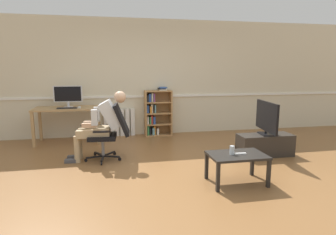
% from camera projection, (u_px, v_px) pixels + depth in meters
% --- Properties ---
extents(ground_plane, '(18.00, 18.00, 0.00)m').
position_uv_depth(ground_plane, '(169.00, 172.00, 4.35)').
color(ground_plane, brown).
extents(back_wall, '(12.00, 0.13, 2.70)m').
position_uv_depth(back_wall, '(147.00, 78.00, 6.68)').
color(back_wall, beige).
rests_on(back_wall, ground_plane).
extents(computer_desk, '(1.34, 0.67, 0.76)m').
position_uv_depth(computer_desk, '(67.00, 112.00, 5.97)').
color(computer_desk, tan).
rests_on(computer_desk, ground_plane).
extents(imac_monitor, '(0.59, 0.14, 0.46)m').
position_uv_depth(imac_monitor, '(68.00, 95.00, 5.99)').
color(imac_monitor, silver).
rests_on(imac_monitor, computer_desk).
extents(keyboard, '(0.40, 0.12, 0.02)m').
position_uv_depth(keyboard, '(67.00, 108.00, 5.82)').
color(keyboard, black).
rests_on(keyboard, computer_desk).
extents(computer_mouse, '(0.06, 0.10, 0.03)m').
position_uv_depth(computer_mouse, '(79.00, 107.00, 5.89)').
color(computer_mouse, white).
rests_on(computer_mouse, computer_desk).
extents(bookshelf, '(0.63, 0.29, 1.14)m').
position_uv_depth(bookshelf, '(156.00, 113.00, 6.65)').
color(bookshelf, '#AD7F4C').
rests_on(bookshelf, ground_plane).
extents(radiator, '(0.72, 0.08, 0.64)m').
position_uv_depth(radiator, '(119.00, 123.00, 6.62)').
color(radiator, white).
rests_on(radiator, ground_plane).
extents(office_chair, '(0.80, 0.62, 0.98)m').
position_uv_depth(office_chair, '(111.00, 130.00, 4.86)').
color(office_chair, black).
rests_on(office_chair, ground_plane).
extents(person_seated, '(1.05, 0.41, 1.19)m').
position_uv_depth(person_seated, '(101.00, 123.00, 4.82)').
color(person_seated, tan).
rests_on(person_seated, ground_plane).
extents(tv_stand, '(0.99, 0.39, 0.39)m').
position_uv_depth(tv_stand, '(265.00, 145.00, 5.14)').
color(tv_stand, '#2D2823').
rests_on(tv_stand, ground_plane).
extents(tv_screen, '(0.24, 0.89, 0.60)m').
position_uv_depth(tv_screen, '(267.00, 117.00, 5.05)').
color(tv_screen, black).
rests_on(tv_screen, tv_stand).
extents(coffee_table, '(0.77, 0.51, 0.41)m').
position_uv_depth(coffee_table, '(237.00, 158.00, 3.87)').
color(coffee_table, black).
rests_on(coffee_table, ground_plane).
extents(drinking_glass, '(0.07, 0.07, 0.12)m').
position_uv_depth(drinking_glass, '(232.00, 150.00, 3.84)').
color(drinking_glass, silver).
rests_on(drinking_glass, coffee_table).
extents(spare_remote, '(0.15, 0.05, 0.02)m').
position_uv_depth(spare_remote, '(241.00, 154.00, 3.85)').
color(spare_remote, white).
rests_on(spare_remote, coffee_table).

